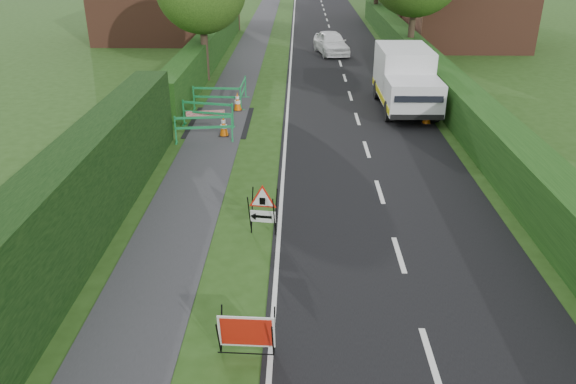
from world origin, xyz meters
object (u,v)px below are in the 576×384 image
object	(u,v)px
triangle_sign	(261,206)
hatchback_car	(331,43)
red_rect_sign	(246,333)
works_van	(406,78)

from	to	relation	value
triangle_sign	hatchback_car	xyz separation A→B (m)	(2.88, 22.89, -0.10)
red_rect_sign	works_van	world-z (taller)	works_van
triangle_sign	works_van	size ratio (longest dim) A/B	0.21
triangle_sign	works_van	world-z (taller)	works_van
hatchback_car	red_rect_sign	bearing A→B (deg)	-106.75
red_rect_sign	works_van	xyz separation A→B (m)	(5.38, 15.56, 0.82)
triangle_sign	works_van	xyz separation A→B (m)	(5.39, 11.17, 0.51)
works_van	hatchback_car	size ratio (longest dim) A/B	1.34
triangle_sign	hatchback_car	world-z (taller)	hatchback_car
triangle_sign	hatchback_car	bearing A→B (deg)	91.07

